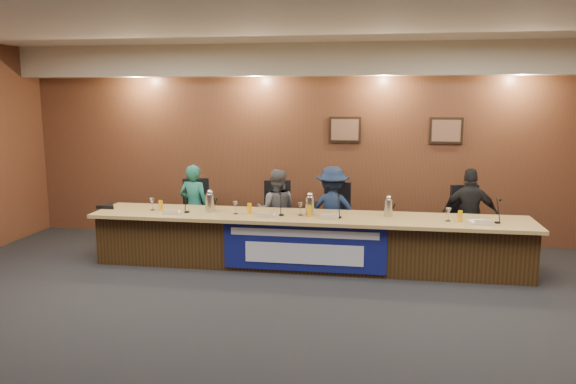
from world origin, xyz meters
name	(u,v)px	position (x,y,z in m)	size (l,w,h in m)	color
floor	(277,336)	(0.00, 0.00, 0.00)	(10.00, 10.00, 0.00)	black
ceiling	(276,6)	(0.00, 0.00, 3.20)	(10.00, 8.00, 0.04)	silver
wall_back	(321,144)	(0.00, 4.00, 1.60)	(10.00, 0.04, 3.20)	brown
soffit	(320,60)	(0.00, 3.75, 2.95)	(10.00, 0.50, 0.50)	beige
dais_body	(308,242)	(0.00, 2.40, 0.35)	(6.00, 0.80, 0.70)	#382511
dais_top	(307,217)	(0.00, 2.35, 0.72)	(6.10, 0.95, 0.05)	tan
banner	(304,248)	(0.00, 1.99, 0.38)	(2.20, 0.02, 0.65)	navy
banner_text_upper	(304,234)	(0.00, 1.97, 0.58)	(2.00, 0.01, 0.10)	silver
banner_text_lower	(304,254)	(0.00, 1.97, 0.30)	(1.60, 0.01, 0.28)	silver
wall_photo_left	(345,130)	(0.40, 3.97, 1.85)	(0.52, 0.04, 0.42)	black
wall_photo_right	(446,131)	(2.00, 3.97, 1.85)	(0.52, 0.04, 0.42)	black
panelist_a	(194,207)	(-1.89, 3.07, 0.67)	(0.49, 0.32, 1.34)	#1A6355
panelist_b	(276,211)	(-0.57, 3.07, 0.65)	(0.63, 0.49, 1.29)	#525258
panelist_c	(332,211)	(0.29, 3.07, 0.68)	(0.87, 0.50, 1.35)	#121F3D
panelist_d	(470,215)	(2.29, 3.07, 0.68)	(0.80, 0.33, 1.37)	black
office_chair_a	(197,217)	(-1.89, 3.17, 0.48)	(0.48, 0.48, 0.08)	black
office_chair_b	(278,220)	(-0.57, 3.17, 0.48)	(0.48, 0.48, 0.08)	black
office_chair_c	(333,222)	(0.29, 3.17, 0.48)	(0.48, 0.48, 0.08)	black
office_chair_d	(468,227)	(2.29, 3.17, 0.48)	(0.48, 0.48, 0.08)	black
nameplate_a	(170,212)	(-1.89, 2.06, 0.80)	(0.24, 0.06, 0.09)	white
microphone_a	(187,212)	(-1.72, 2.25, 0.76)	(0.07, 0.07, 0.02)	black
juice_glass_a	(161,206)	(-2.13, 2.30, 0.82)	(0.06, 0.06, 0.15)	orange
water_glass_a	(152,204)	(-2.27, 2.33, 0.84)	(0.08, 0.08, 0.18)	silver
nameplate_b	(265,215)	(-0.55, 2.09, 0.80)	(0.24, 0.06, 0.09)	white
microphone_b	(281,215)	(-0.36, 2.27, 0.76)	(0.07, 0.07, 0.02)	black
juice_glass_b	(250,208)	(-0.82, 2.33, 0.82)	(0.06, 0.06, 0.15)	orange
water_glass_b	(235,208)	(-1.01, 2.27, 0.84)	(0.08, 0.08, 0.18)	silver
nameplate_c	(329,216)	(0.33, 2.12, 0.80)	(0.24, 0.06, 0.09)	white
microphone_c	(339,217)	(0.45, 2.25, 0.76)	(0.07, 0.07, 0.02)	black
juice_glass_c	(309,211)	(0.03, 2.27, 0.82)	(0.06, 0.06, 0.15)	orange
water_glass_c	(300,209)	(-0.10, 2.33, 0.84)	(0.08, 0.08, 0.18)	silver
nameplate_d	(484,222)	(2.32, 2.10, 0.80)	(0.24, 0.06, 0.09)	white
microphone_d	(497,222)	(2.51, 2.26, 0.76)	(0.07, 0.07, 0.02)	black
juice_glass_d	(460,216)	(2.04, 2.26, 0.82)	(0.06, 0.06, 0.15)	orange
water_glass_d	(448,215)	(1.89, 2.27, 0.84)	(0.08, 0.08, 0.18)	silver
carafe_left	(210,203)	(-1.41, 2.35, 0.88)	(0.13, 0.13, 0.26)	silver
carafe_mid	(310,206)	(0.03, 2.37, 0.88)	(0.13, 0.13, 0.26)	silver
carafe_right	(388,208)	(1.11, 2.46, 0.87)	(0.11, 0.11, 0.24)	silver
speakerphone	(107,207)	(-2.99, 2.37, 0.78)	(0.32, 0.32, 0.05)	black
paper_stack	(479,222)	(2.29, 2.30, 0.75)	(0.22, 0.30, 0.01)	white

